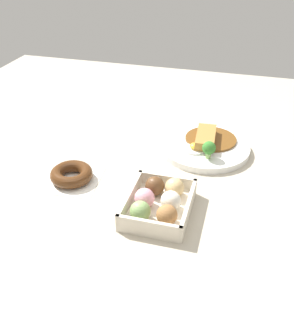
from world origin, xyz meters
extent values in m
plane|color=#B2A893|center=(0.00, 0.00, 0.00)|extent=(1.60, 1.60, 0.00)
cylinder|color=white|center=(0.14, -0.16, 0.01)|extent=(0.25, 0.25, 0.02)
cylinder|color=brown|center=(0.17, -0.17, 0.02)|extent=(0.14, 0.14, 0.01)
cube|color=#A87538|center=(0.15, -0.16, 0.04)|extent=(0.12, 0.06, 0.02)
cylinder|color=white|center=(0.10, -0.14, 0.02)|extent=(0.06, 0.06, 0.00)
ellipsoid|color=yellow|center=(0.10, -0.14, 0.03)|extent=(0.03, 0.03, 0.01)
cylinder|color=#8CB766|center=(0.07, -0.18, 0.03)|extent=(0.01, 0.01, 0.02)
sphere|color=#387A2D|center=(0.07, -0.18, 0.05)|extent=(0.04, 0.04, 0.04)
cube|color=beige|center=(-0.16, -0.10, 0.01)|extent=(0.17, 0.14, 0.01)
cube|color=beige|center=(-0.24, -0.10, 0.03)|extent=(0.01, 0.14, 0.03)
cube|color=beige|center=(-0.07, -0.10, 0.03)|extent=(0.01, 0.14, 0.03)
cube|color=beige|center=(-0.16, -0.17, 0.03)|extent=(0.17, 0.01, 0.03)
cube|color=beige|center=(-0.16, -0.03, 0.03)|extent=(0.17, 0.01, 0.03)
sphere|color=#9E6B3D|center=(-0.20, -0.13, 0.03)|extent=(0.04, 0.04, 0.04)
sphere|color=silver|center=(-0.16, -0.13, 0.03)|extent=(0.04, 0.04, 0.04)
sphere|color=#DBB77A|center=(-0.11, -0.12, 0.03)|extent=(0.04, 0.04, 0.04)
sphere|color=#84A860|center=(-0.21, -0.07, 0.03)|extent=(0.04, 0.04, 0.04)
sphere|color=pink|center=(-0.16, -0.07, 0.03)|extent=(0.04, 0.04, 0.04)
sphere|color=brown|center=(-0.11, -0.08, 0.03)|extent=(0.04, 0.04, 0.04)
cube|color=white|center=(-0.10, 0.14, 0.00)|extent=(0.15, 0.15, 0.00)
torus|color=#4C2B14|center=(-0.10, 0.14, 0.02)|extent=(0.11, 0.11, 0.03)
camera|label=1|loc=(-0.80, -0.25, 0.55)|focal=40.82mm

